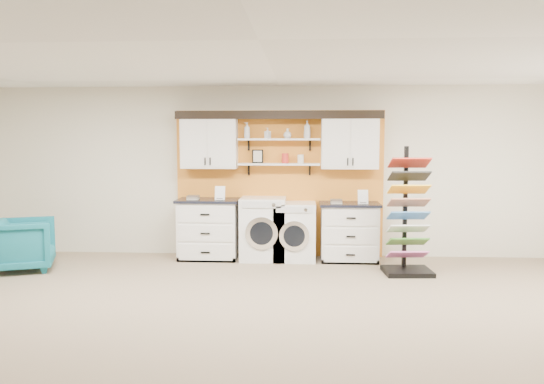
# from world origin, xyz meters

# --- Properties ---
(floor) EXTENTS (10.00, 10.00, 0.00)m
(floor) POSITION_xyz_m (0.00, 0.00, 0.00)
(floor) COLOR #8B755D
(floor) RESTS_ON ground
(ceiling) EXTENTS (10.00, 10.00, 0.00)m
(ceiling) POSITION_xyz_m (0.00, 0.00, 2.80)
(ceiling) COLOR white
(ceiling) RESTS_ON wall_back
(wall_back) EXTENTS (10.00, 0.00, 10.00)m
(wall_back) POSITION_xyz_m (0.00, 4.00, 1.40)
(wall_back) COLOR beige
(wall_back) RESTS_ON floor
(accent_panel) EXTENTS (3.40, 0.07, 2.40)m
(accent_panel) POSITION_xyz_m (0.00, 3.96, 1.20)
(accent_panel) COLOR orange
(accent_panel) RESTS_ON wall_back
(upper_cabinet_left) EXTENTS (0.90, 0.35, 0.84)m
(upper_cabinet_left) POSITION_xyz_m (-1.13, 3.79, 1.88)
(upper_cabinet_left) COLOR white
(upper_cabinet_left) RESTS_ON wall_back
(upper_cabinet_right) EXTENTS (0.90, 0.35, 0.84)m
(upper_cabinet_right) POSITION_xyz_m (1.13, 3.79, 1.88)
(upper_cabinet_right) COLOR white
(upper_cabinet_right) RESTS_ON wall_back
(shelf_lower) EXTENTS (1.32, 0.28, 0.03)m
(shelf_lower) POSITION_xyz_m (0.00, 3.80, 1.53)
(shelf_lower) COLOR white
(shelf_lower) RESTS_ON wall_back
(shelf_upper) EXTENTS (1.32, 0.28, 0.03)m
(shelf_upper) POSITION_xyz_m (0.00, 3.80, 1.93)
(shelf_upper) COLOR white
(shelf_upper) RESTS_ON wall_back
(crown_molding) EXTENTS (3.30, 0.41, 0.13)m
(crown_molding) POSITION_xyz_m (0.00, 3.81, 2.33)
(crown_molding) COLOR black
(crown_molding) RESTS_ON wall_back
(picture_frame) EXTENTS (0.18, 0.02, 0.22)m
(picture_frame) POSITION_xyz_m (-0.35, 3.85, 1.66)
(picture_frame) COLOR black
(picture_frame) RESTS_ON shelf_lower
(canister_red) EXTENTS (0.11, 0.11, 0.16)m
(canister_red) POSITION_xyz_m (0.10, 3.80, 1.62)
(canister_red) COLOR red
(canister_red) RESTS_ON shelf_lower
(canister_cream) EXTENTS (0.10, 0.10, 0.14)m
(canister_cream) POSITION_xyz_m (0.35, 3.80, 1.61)
(canister_cream) COLOR silver
(canister_cream) RESTS_ON shelf_lower
(base_cabinet_left) EXTENTS (0.99, 0.66, 0.97)m
(base_cabinet_left) POSITION_xyz_m (-1.13, 3.64, 0.49)
(base_cabinet_left) COLOR white
(base_cabinet_left) RESTS_ON floor
(base_cabinet_right) EXTENTS (0.95, 0.66, 0.93)m
(base_cabinet_right) POSITION_xyz_m (1.13, 3.64, 0.46)
(base_cabinet_right) COLOR white
(base_cabinet_right) RESTS_ON floor
(washer) EXTENTS (0.72, 0.71, 1.00)m
(washer) POSITION_xyz_m (-0.24, 3.64, 0.50)
(washer) COLOR white
(washer) RESTS_ON floor
(dryer) EXTENTS (0.66, 0.71, 0.92)m
(dryer) POSITION_xyz_m (0.26, 3.64, 0.46)
(dryer) COLOR white
(dryer) RESTS_ON floor
(sample_rack) EXTENTS (0.70, 0.60, 1.83)m
(sample_rack) POSITION_xyz_m (1.90, 2.87, 0.57)
(sample_rack) COLOR black
(sample_rack) RESTS_ON floor
(armchair) EXTENTS (1.08, 1.06, 0.77)m
(armchair) POSITION_xyz_m (-3.72, 2.71, 0.38)
(armchair) COLOR #116576
(armchair) RESTS_ON floor
(soap_bottle_a) EXTENTS (0.11, 0.11, 0.26)m
(soap_bottle_a) POSITION_xyz_m (-0.52, 3.80, 2.07)
(soap_bottle_a) COLOR silver
(soap_bottle_a) RESTS_ON shelf_upper
(soap_bottle_b) EXTENTS (0.11, 0.11, 0.17)m
(soap_bottle_b) POSITION_xyz_m (-0.18, 3.80, 2.03)
(soap_bottle_b) COLOR silver
(soap_bottle_b) RESTS_ON shelf_upper
(soap_bottle_c) EXTENTS (0.16, 0.16, 0.16)m
(soap_bottle_c) POSITION_xyz_m (0.14, 3.80, 2.02)
(soap_bottle_c) COLOR silver
(soap_bottle_c) RESTS_ON shelf_upper
(soap_bottle_d) EXTENTS (0.14, 0.14, 0.28)m
(soap_bottle_d) POSITION_xyz_m (0.45, 3.80, 2.09)
(soap_bottle_d) COLOR silver
(soap_bottle_d) RESTS_ON shelf_upper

